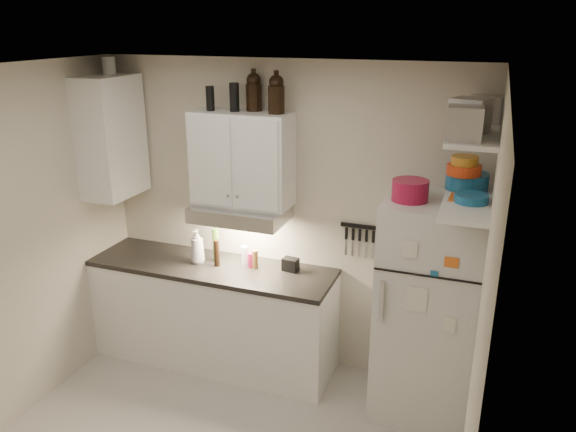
% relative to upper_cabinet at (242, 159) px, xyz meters
% --- Properties ---
extents(ceiling, '(3.20, 3.00, 0.02)m').
position_rel_upper_cabinet_xyz_m(ceiling, '(0.30, -1.33, 0.78)').
color(ceiling, silver).
rests_on(ceiling, ground).
extents(back_wall, '(3.20, 0.02, 2.60)m').
position_rel_upper_cabinet_xyz_m(back_wall, '(0.30, 0.18, -0.53)').
color(back_wall, beige).
rests_on(back_wall, ground).
extents(right_wall, '(0.02, 3.00, 2.60)m').
position_rel_upper_cabinet_xyz_m(right_wall, '(1.91, -1.33, -0.53)').
color(right_wall, beige).
rests_on(right_wall, ground).
extents(base_cabinet, '(2.10, 0.60, 0.88)m').
position_rel_upper_cabinet_xyz_m(base_cabinet, '(-0.25, -0.14, -1.39)').
color(base_cabinet, white).
rests_on(base_cabinet, floor).
extents(countertop, '(2.10, 0.62, 0.04)m').
position_rel_upper_cabinet_xyz_m(countertop, '(-0.25, -0.14, -0.93)').
color(countertop, black).
rests_on(countertop, base_cabinet).
extents(upper_cabinet, '(0.80, 0.33, 0.75)m').
position_rel_upper_cabinet_xyz_m(upper_cabinet, '(0.00, 0.00, 0.00)').
color(upper_cabinet, white).
rests_on(upper_cabinet, back_wall).
extents(side_cabinet, '(0.33, 0.55, 1.00)m').
position_rel_upper_cabinet_xyz_m(side_cabinet, '(-1.14, -0.14, 0.12)').
color(side_cabinet, white).
rests_on(side_cabinet, left_wall).
extents(range_hood, '(0.76, 0.46, 0.12)m').
position_rel_upper_cabinet_xyz_m(range_hood, '(0.00, -0.06, -0.44)').
color(range_hood, silver).
rests_on(range_hood, back_wall).
extents(fridge, '(0.70, 0.68, 1.70)m').
position_rel_upper_cabinet_xyz_m(fridge, '(1.55, -0.18, -0.98)').
color(fridge, silver).
rests_on(fridge, floor).
extents(shelf_hi, '(0.30, 0.95, 0.03)m').
position_rel_upper_cabinet_xyz_m(shelf_hi, '(1.75, -0.31, 0.38)').
color(shelf_hi, white).
rests_on(shelf_hi, right_wall).
extents(shelf_lo, '(0.30, 0.95, 0.03)m').
position_rel_upper_cabinet_xyz_m(shelf_lo, '(1.75, -0.31, -0.07)').
color(shelf_lo, white).
rests_on(shelf_lo, right_wall).
extents(knife_strip, '(0.42, 0.02, 0.03)m').
position_rel_upper_cabinet_xyz_m(knife_strip, '(1.00, 0.15, -0.51)').
color(knife_strip, black).
rests_on(knife_strip, back_wall).
extents(dutch_oven, '(0.29, 0.29, 0.14)m').
position_rel_upper_cabinet_xyz_m(dutch_oven, '(1.37, -0.25, -0.05)').
color(dutch_oven, maroon).
rests_on(dutch_oven, fridge).
extents(book_stack, '(0.20, 0.25, 0.08)m').
position_rel_upper_cabinet_xyz_m(book_stack, '(1.73, -0.30, -0.08)').
color(book_stack, orange).
rests_on(book_stack, fridge).
extents(spice_jar, '(0.06, 0.06, 0.09)m').
position_rel_upper_cabinet_xyz_m(spice_jar, '(1.67, -0.16, -0.08)').
color(spice_jar, silver).
rests_on(spice_jar, fridge).
extents(stock_pot, '(0.29, 0.29, 0.18)m').
position_rel_upper_cabinet_xyz_m(stock_pot, '(1.81, 0.06, 0.48)').
color(stock_pot, silver).
rests_on(stock_pot, shelf_hi).
extents(tin_a, '(0.26, 0.25, 0.21)m').
position_rel_upper_cabinet_xyz_m(tin_a, '(1.71, -0.38, 0.49)').
color(tin_a, '#AAAAAD').
rests_on(tin_a, shelf_hi).
extents(tin_b, '(0.21, 0.21, 0.19)m').
position_rel_upper_cabinet_xyz_m(tin_b, '(1.70, -0.63, 0.49)').
color(tin_b, '#AAAAAD').
rests_on(tin_b, shelf_hi).
extents(bowl_teal, '(0.29, 0.29, 0.11)m').
position_rel_upper_cabinet_xyz_m(bowl_teal, '(1.73, -0.09, 0.01)').
color(bowl_teal, '#195E8C').
rests_on(bowl_teal, shelf_lo).
extents(bowl_orange, '(0.23, 0.23, 0.07)m').
position_rel_upper_cabinet_xyz_m(bowl_orange, '(1.70, -0.15, 0.10)').
color(bowl_orange, red).
rests_on(bowl_orange, bowl_teal).
extents(bowl_yellow, '(0.18, 0.18, 0.06)m').
position_rel_upper_cabinet_xyz_m(bowl_yellow, '(1.70, -0.15, 0.16)').
color(bowl_yellow, '#BF7E21').
rests_on(bowl_yellow, bowl_orange).
extents(plates, '(0.28, 0.28, 0.05)m').
position_rel_upper_cabinet_xyz_m(plates, '(1.77, -0.39, -0.02)').
color(plates, '#195E8C').
rests_on(plates, shelf_lo).
extents(growler_a, '(0.16, 0.16, 0.30)m').
position_rel_upper_cabinet_xyz_m(growler_a, '(0.08, 0.08, 0.52)').
color(growler_a, black).
rests_on(growler_a, upper_cabinet).
extents(growler_b, '(0.16, 0.16, 0.30)m').
position_rel_upper_cabinet_xyz_m(growler_b, '(0.29, 0.01, 0.52)').
color(growler_b, black).
rests_on(growler_b, upper_cabinet).
extents(thermos_a, '(0.09, 0.09, 0.22)m').
position_rel_upper_cabinet_xyz_m(thermos_a, '(-0.05, -0.00, 0.48)').
color(thermos_a, black).
rests_on(thermos_a, upper_cabinet).
extents(thermos_b, '(0.08, 0.08, 0.19)m').
position_rel_upper_cabinet_xyz_m(thermos_b, '(-0.24, -0.03, 0.47)').
color(thermos_b, black).
rests_on(thermos_b, upper_cabinet).
extents(side_jar, '(0.13, 0.13, 0.14)m').
position_rel_upper_cabinet_xyz_m(side_jar, '(-1.15, -0.05, 0.70)').
color(side_jar, silver).
rests_on(side_jar, side_cabinet).
extents(soap_bottle, '(0.13, 0.13, 0.34)m').
position_rel_upper_cabinet_xyz_m(soap_bottle, '(-0.38, -0.13, -0.74)').
color(soap_bottle, white).
rests_on(soap_bottle, countertop).
extents(pepper_mill, '(0.06, 0.06, 0.16)m').
position_rel_upper_cabinet_xyz_m(pepper_mill, '(0.12, -0.06, -0.83)').
color(pepper_mill, brown).
rests_on(pepper_mill, countertop).
extents(oil_bottle, '(0.06, 0.06, 0.29)m').
position_rel_upper_cabinet_xyz_m(oil_bottle, '(-0.25, -0.04, -0.76)').
color(oil_bottle, '#436B1A').
rests_on(oil_bottle, countertop).
extents(vinegar_bottle, '(0.06, 0.06, 0.23)m').
position_rel_upper_cabinet_xyz_m(vinegar_bottle, '(-0.20, -0.13, -0.79)').
color(vinegar_bottle, black).
rests_on(vinegar_bottle, countertop).
extents(clear_bottle, '(0.07, 0.07, 0.16)m').
position_rel_upper_cabinet_xyz_m(clear_bottle, '(0.01, -0.03, -0.82)').
color(clear_bottle, silver).
rests_on(clear_bottle, countertop).
extents(red_jar, '(0.07, 0.07, 0.13)m').
position_rel_upper_cabinet_xyz_m(red_jar, '(0.09, -0.06, -0.84)').
color(red_jar, maroon).
rests_on(red_jar, countertop).
extents(caddy, '(0.14, 0.10, 0.11)m').
position_rel_upper_cabinet_xyz_m(caddy, '(0.42, -0.01, -0.85)').
color(caddy, black).
rests_on(caddy, countertop).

